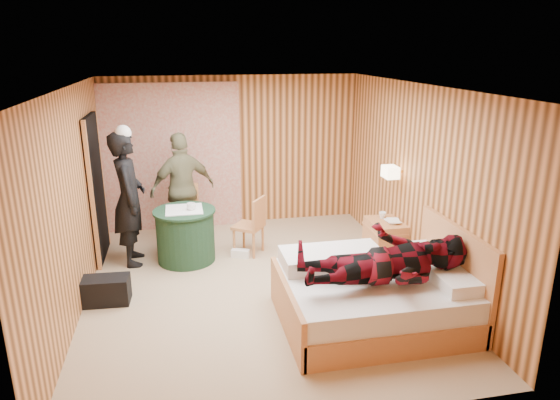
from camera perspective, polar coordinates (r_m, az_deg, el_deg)
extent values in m
cube|color=tan|center=(6.49, -2.56, -9.78)|extent=(4.20, 5.00, 0.01)
cube|color=silver|center=(5.80, -2.90, 12.81)|extent=(4.20, 5.00, 0.01)
cube|color=#E79758|center=(8.44, -5.35, 5.54)|extent=(4.20, 0.02, 2.50)
cube|color=#E79758|center=(6.09, -22.63, -0.29)|extent=(0.02, 5.00, 2.50)
cube|color=#E79758|center=(6.66, 15.43, 1.85)|extent=(0.02, 5.00, 2.50)
cube|color=beige|center=(8.34, -12.15, 4.74)|extent=(2.20, 0.08, 2.40)
cube|color=black|center=(7.47, -20.24, 1.24)|extent=(0.06, 0.90, 2.05)
cylinder|color=gold|center=(7.00, 13.11, 3.17)|extent=(0.18, 0.04, 0.04)
cube|color=beige|center=(6.97, 12.51, 3.15)|extent=(0.18, 0.24, 0.16)
cube|color=tan|center=(5.74, 10.39, -12.26)|extent=(1.92, 1.54, 0.29)
cube|color=white|center=(5.62, 10.54, -9.91)|extent=(1.87, 1.48, 0.24)
cube|color=tan|center=(5.43, 0.75, -12.31)|extent=(0.06, 1.54, 0.54)
cube|color=tan|center=(5.97, 19.26, -7.66)|extent=(0.06, 1.54, 1.06)
cube|color=white|center=(5.56, 19.33, -8.78)|extent=(0.37, 0.53, 0.13)
cube|color=white|center=(6.14, 15.92, -5.97)|extent=(0.37, 0.53, 0.13)
cube|color=white|center=(5.79, 5.95, -6.58)|extent=(1.15, 0.58, 0.17)
cube|color=tan|center=(7.21, 11.85, -4.66)|extent=(0.44, 0.60, 0.60)
cube|color=tan|center=(7.15, 11.94, -3.23)|extent=(0.46, 0.63, 0.03)
cylinder|color=#1F452E|center=(7.20, -10.73, -4.07)|extent=(0.81, 0.81, 0.74)
cylinder|color=#1F452E|center=(7.07, -10.90, -1.25)|extent=(0.87, 0.87, 0.03)
cube|color=white|center=(7.07, -10.91, -1.07)|extent=(0.58, 0.58, 0.01)
cube|color=tan|center=(7.74, -10.86, -1.91)|extent=(0.47, 0.47, 0.05)
cube|color=tan|center=(7.84, -10.80, 0.27)|extent=(0.42, 0.10, 0.46)
cylinder|color=tan|center=(7.69, -12.16, -4.00)|extent=(0.04, 0.04, 0.43)
cylinder|color=tan|center=(7.96, -9.41, -3.09)|extent=(0.04, 0.04, 0.43)
cube|color=tan|center=(7.32, -3.64, -3.02)|extent=(0.54, 0.54, 0.05)
cube|color=tan|center=(7.17, -2.41, -1.47)|extent=(0.25, 0.34, 0.43)
cylinder|color=tan|center=(7.59, -4.16, -4.03)|extent=(0.04, 0.04, 0.40)
cylinder|color=tan|center=(7.20, -3.03, -5.22)|extent=(0.04, 0.04, 0.40)
cube|color=black|center=(6.37, -19.39, -9.72)|extent=(0.59, 0.34, 0.32)
cube|color=white|center=(7.23, -9.89, -6.57)|extent=(0.28, 0.11, 0.12)
cube|color=white|center=(7.31, -4.54, -6.11)|extent=(0.28, 0.20, 0.12)
imported|color=black|center=(7.15, -16.88, 0.13)|extent=(0.48, 0.71, 1.87)
imported|color=#75724E|center=(7.74, -11.04, 1.27)|extent=(1.09, 0.74, 1.72)
imported|color=#620914|center=(5.24, 12.18, -5.43)|extent=(0.86, 0.67, 1.77)
imported|color=white|center=(7.06, 12.16, -2.45)|extent=(0.18, 0.24, 0.02)
imported|color=white|center=(7.06, 12.17, -2.30)|extent=(0.22, 0.26, 0.02)
imported|color=white|center=(7.21, 11.62, -1.72)|extent=(0.11, 0.11, 0.09)
imported|color=white|center=(7.00, -10.11, -0.73)|extent=(0.16, 0.16, 0.10)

